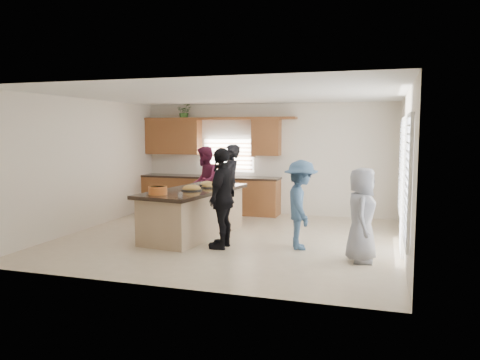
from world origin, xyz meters
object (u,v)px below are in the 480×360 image
(woman_left_mid, at_px, (205,182))
(woman_left_front, at_px, (223,198))
(salad_bowl, at_px, (158,190))
(woman_right_front, at_px, (362,215))
(woman_left_back, at_px, (231,184))
(woman_right_back, at_px, (301,205))
(island, at_px, (194,214))

(woman_left_mid, relative_size, woman_left_front, 0.96)
(salad_bowl, bearing_deg, woman_left_front, 9.25)
(woman_left_mid, height_order, woman_right_front, woman_left_mid)
(woman_left_back, distance_m, woman_left_front, 2.25)
(salad_bowl, relative_size, woman_left_front, 0.19)
(salad_bowl, xyz_separation_m, woman_right_back, (2.55, 0.54, -0.23))
(woman_left_front, distance_m, woman_right_back, 1.41)
(woman_left_mid, distance_m, woman_left_front, 3.01)
(woman_left_front, xyz_separation_m, woman_right_front, (2.45, -0.21, -0.14))
(woman_left_back, height_order, woman_right_back, woman_left_back)
(island, relative_size, woman_right_back, 1.77)
(woman_left_front, bearing_deg, salad_bowl, -79.83)
(salad_bowl, relative_size, woman_right_front, 0.22)
(woman_left_back, relative_size, woman_left_front, 1.00)
(salad_bowl, xyz_separation_m, woman_right_front, (3.64, -0.02, -0.27))
(salad_bowl, distance_m, woman_right_front, 3.65)
(woman_left_mid, relative_size, woman_right_back, 1.09)
(island, distance_m, woman_left_back, 1.53)
(woman_right_front, bearing_deg, island, 73.74)
(island, distance_m, woman_right_front, 3.48)
(woman_left_mid, xyz_separation_m, woman_left_front, (1.39, -2.66, 0.04))
(woman_left_back, bearing_deg, salad_bowl, -20.11)
(woman_left_back, xyz_separation_m, woman_left_front, (0.56, -2.17, 0.00))
(island, height_order, woman_left_front, woman_left_front)
(woman_left_mid, bearing_deg, woman_left_front, 13.68)
(island, relative_size, salad_bowl, 8.26)
(salad_bowl, bearing_deg, woman_right_front, -0.33)
(woman_right_front, bearing_deg, woman_left_front, 84.79)
(woman_left_mid, xyz_separation_m, woman_right_front, (3.84, -2.88, -0.11))
(island, xyz_separation_m, woman_left_mid, (-0.51, 1.92, 0.42))
(island, height_order, woman_left_mid, woman_left_mid)
(woman_left_back, relative_size, woman_right_back, 1.13)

